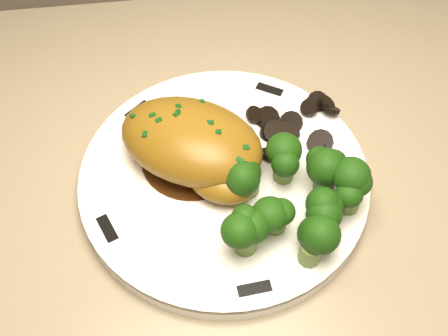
{
  "coord_description": "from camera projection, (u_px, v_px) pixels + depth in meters",
  "views": [
    {
      "loc": [
        -0.56,
        1.34,
        1.31
      ],
      "look_at": [
        -0.52,
        1.67,
        0.86
      ],
      "focal_mm": 45.0,
      "sensor_mm": 36.0,
      "label": 1
    }
  ],
  "objects": [
    {
      "name": "counter",
      "position": [
        340.0,
        310.0,
        0.93
      ],
      "size": [
        1.92,
        0.65,
        0.95
      ],
      "color": "brown",
      "rests_on": "ground"
    },
    {
      "name": "plate",
      "position": [
        224.0,
        179.0,
        0.57
      ],
      "size": [
        0.37,
        0.37,
        0.02
      ],
      "primitive_type": "cylinder",
      "rotation": [
        0.0,
        0.0,
        -0.37
      ],
      "color": "white",
      "rests_on": "counter"
    },
    {
      "name": "rim_accent_0",
      "position": [
        270.0,
        90.0,
        0.63
      ],
      "size": [
        0.03,
        0.02,
        0.0
      ],
      "primitive_type": "cube",
      "rotation": [
        0.0,
        0.0,
        2.6
      ],
      "color": "black",
      "rests_on": "plate"
    },
    {
      "name": "rim_accent_1",
      "position": [
        138.0,
        110.0,
        0.61
      ],
      "size": [
        0.03,
        0.03,
        0.0
      ],
      "primitive_type": "cube",
      "rotation": [
        0.0,
        0.0,
        3.85
      ],
      "color": "black",
      "rests_on": "plate"
    },
    {
      "name": "rim_accent_2",
      "position": [
        107.0,
        229.0,
        0.52
      ],
      "size": [
        0.02,
        0.03,
        0.0
      ],
      "primitive_type": "cube",
      "rotation": [
        0.0,
        0.0,
        5.11
      ],
      "color": "black",
      "rests_on": "plate"
    },
    {
      "name": "rim_accent_3",
      "position": [
        254.0,
        289.0,
        0.49
      ],
      "size": [
        0.03,
        0.01,
        0.0
      ],
      "primitive_type": "cube",
      "rotation": [
        0.0,
        0.0,
        6.37
      ],
      "color": "black",
      "rests_on": "plate"
    },
    {
      "name": "rim_accent_4",
      "position": [
        351.0,
        184.0,
        0.55
      ],
      "size": [
        0.02,
        0.03,
        0.0
      ],
      "primitive_type": "cube",
      "rotation": [
        0.0,
        0.0,
        7.62
      ],
      "color": "black",
      "rests_on": "plate"
    },
    {
      "name": "gravy_pool",
      "position": [
        193.0,
        158.0,
        0.57
      ],
      "size": [
        0.1,
        0.1,
        0.0
      ],
      "primitive_type": "cylinder",
      "color": "#3B1B0A",
      "rests_on": "plate"
    },
    {
      "name": "chicken_breast",
      "position": [
        195.0,
        145.0,
        0.54
      ],
      "size": [
        0.18,
        0.16,
        0.06
      ],
      "rotation": [
        0.0,
        0.0,
        -0.53
      ],
      "color": "#8E6318",
      "rests_on": "plate"
    },
    {
      "name": "mushroom_pile",
      "position": [
        289.0,
        134.0,
        0.58
      ],
      "size": [
        0.11,
        0.08,
        0.03
      ],
      "color": "black",
      "rests_on": "plate"
    },
    {
      "name": "broccoli_florets",
      "position": [
        297.0,
        200.0,
        0.51
      ],
      "size": [
        0.13,
        0.12,
        0.05
      ],
      "rotation": [
        0.0,
        0.0,
        -0.42
      ],
      "color": "#587331",
      "rests_on": "plate"
    }
  ]
}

